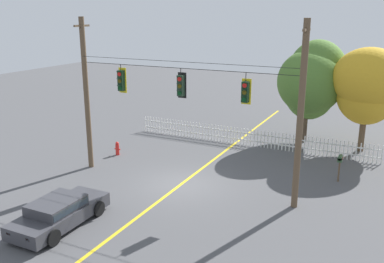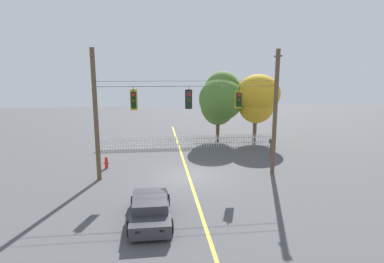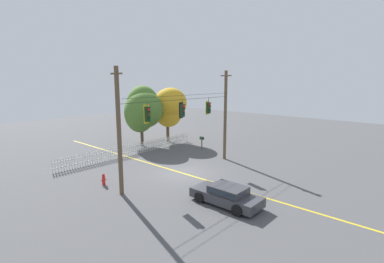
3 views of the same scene
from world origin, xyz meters
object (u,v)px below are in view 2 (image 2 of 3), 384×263
at_px(autumn_maple_near_fence, 221,98).
at_px(autumn_maple_mid, 257,98).
at_px(traffic_signal_eastbound_side, 239,99).
at_px(roadside_mailbox, 271,143).
at_px(parked_car, 150,208).
at_px(fire_hydrant, 106,163).
at_px(traffic_signal_westbound_side, 189,99).
at_px(traffic_signal_northbound_secondary, 134,100).

xyz_separation_m(autumn_maple_near_fence, autumn_maple_mid, (3.33, -0.73, 0.01)).
relative_size(traffic_signal_eastbound_side, roadside_mailbox, 1.02).
bearing_deg(parked_car, traffic_signal_eastbound_side, 46.57).
bearing_deg(parked_car, autumn_maple_mid, 56.91).
bearing_deg(traffic_signal_eastbound_side, fire_hydrant, 165.21).
bearing_deg(autumn_maple_mid, traffic_signal_westbound_side, -128.81).
relative_size(autumn_maple_mid, parked_car, 1.49).
height_order(traffic_signal_northbound_secondary, parked_car, traffic_signal_northbound_secondary).
xyz_separation_m(traffic_signal_westbound_side, traffic_signal_eastbound_side, (3.14, -0.00, -0.04)).
bearing_deg(roadside_mailbox, traffic_signal_northbound_secondary, -159.51).
bearing_deg(traffic_signal_eastbound_side, roadside_mailbox, 45.65).
distance_m(traffic_signal_northbound_secondary, roadside_mailbox, 11.55).
bearing_deg(autumn_maple_mid, roadside_mailbox, -95.97).
height_order(traffic_signal_westbound_side, autumn_maple_near_fence, autumn_maple_near_fence).
xyz_separation_m(autumn_maple_near_fence, parked_car, (-6.50, -15.82, -3.45)).
relative_size(traffic_signal_northbound_secondary, roadside_mailbox, 1.04).
distance_m(traffic_signal_northbound_secondary, parked_car, 7.33).
xyz_separation_m(autumn_maple_near_fence, fire_hydrant, (-9.61, -7.69, -3.66)).
height_order(traffic_signal_eastbound_side, autumn_maple_mid, autumn_maple_mid).
distance_m(traffic_signal_northbound_secondary, traffic_signal_westbound_side, 3.34).
height_order(traffic_signal_northbound_secondary, autumn_maple_near_fence, autumn_maple_near_fence).
xyz_separation_m(fire_hydrant, roadside_mailbox, (12.37, 1.53, 0.72)).
distance_m(traffic_signal_westbound_side, parked_car, 7.66).
distance_m(autumn_maple_near_fence, autumn_maple_mid, 3.41).
bearing_deg(parked_car, traffic_signal_northbound_secondary, 99.16).
distance_m(traffic_signal_northbound_secondary, autumn_maple_mid, 14.23).
distance_m(autumn_maple_near_fence, roadside_mailbox, 7.36).
relative_size(parked_car, roadside_mailbox, 3.07).
bearing_deg(fire_hydrant, traffic_signal_northbound_secondary, -46.57).
bearing_deg(traffic_signal_eastbound_side, autumn_maple_near_fence, 84.47).
bearing_deg(traffic_signal_westbound_side, traffic_signal_northbound_secondary, 179.99).
distance_m(traffic_signal_westbound_side, traffic_signal_eastbound_side, 3.14).
relative_size(traffic_signal_westbound_side, traffic_signal_eastbound_side, 1.00).
height_order(traffic_signal_westbound_side, parked_car, traffic_signal_westbound_side).
xyz_separation_m(autumn_maple_near_fence, roadside_mailbox, (2.76, -6.15, -2.93)).
relative_size(traffic_signal_northbound_secondary, traffic_signal_eastbound_side, 1.02).
xyz_separation_m(traffic_signal_northbound_secondary, fire_hydrant, (-2.16, 2.28, -4.52)).
xyz_separation_m(traffic_signal_northbound_secondary, traffic_signal_eastbound_side, (6.48, -0.00, -0.04)).
bearing_deg(traffic_signal_northbound_secondary, traffic_signal_eastbound_side, -0.01).
distance_m(traffic_signal_eastbound_side, parked_car, 9.12).
distance_m(traffic_signal_westbound_side, autumn_maple_mid, 11.90).
xyz_separation_m(autumn_maple_mid, parked_car, (-9.84, -15.10, -3.47)).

